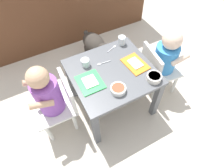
% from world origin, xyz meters
% --- Properties ---
extents(ground_plane, '(7.00, 7.00, 0.00)m').
position_xyz_m(ground_plane, '(0.00, 0.00, 0.00)').
color(ground_plane, beige).
extents(dining_table, '(0.58, 0.55, 0.43)m').
position_xyz_m(dining_table, '(0.00, 0.00, 0.36)').
color(dining_table, '#515459').
rests_on(dining_table, ground).
extents(seated_child_left, '(0.29, 0.29, 0.66)m').
position_xyz_m(seated_child_left, '(-0.45, 0.03, 0.40)').
color(seated_child_left, silver).
rests_on(seated_child_left, ground).
extents(seated_child_right, '(0.31, 0.31, 0.63)m').
position_xyz_m(seated_child_right, '(0.45, -0.04, 0.39)').
color(seated_child_right, silver).
rests_on(seated_child_right, ground).
extents(dog, '(0.22, 0.41, 0.32)m').
position_xyz_m(dog, '(0.11, 0.54, 0.21)').
color(dog, '#332D28').
rests_on(dog, ground).
extents(food_tray_left, '(0.16, 0.18, 0.02)m').
position_xyz_m(food_tray_left, '(-0.18, -0.02, 0.44)').
color(food_tray_left, green).
rests_on(food_tray_left, dining_table).
extents(food_tray_right, '(0.15, 0.20, 0.02)m').
position_xyz_m(food_tray_right, '(0.18, -0.02, 0.44)').
color(food_tray_right, orange).
rests_on(food_tray_right, dining_table).
extents(water_cup_left, '(0.06, 0.06, 0.06)m').
position_xyz_m(water_cup_left, '(-0.14, 0.14, 0.45)').
color(water_cup_left, white).
rests_on(water_cup_left, dining_table).
extents(water_cup_right, '(0.06, 0.06, 0.07)m').
position_xyz_m(water_cup_right, '(0.21, 0.22, 0.46)').
color(water_cup_right, white).
rests_on(water_cup_right, dining_table).
extents(cereal_bowl_right_side, '(0.10, 0.10, 0.04)m').
position_xyz_m(cereal_bowl_right_side, '(0.21, -0.20, 0.45)').
color(cereal_bowl_right_side, silver).
rests_on(cereal_bowl_right_side, dining_table).
extents(veggie_bowl_near, '(0.10, 0.10, 0.04)m').
position_xyz_m(veggie_bowl_near, '(-0.05, -0.17, 0.45)').
color(veggie_bowl_near, white).
rests_on(veggie_bowl_near, dining_table).
extents(spoon_by_left_tray, '(0.10, 0.02, 0.01)m').
position_xyz_m(spoon_by_left_tray, '(-0.03, 0.10, 0.43)').
color(spoon_by_left_tray, silver).
rests_on(spoon_by_left_tray, dining_table).
extents(spoon_by_right_tray, '(0.10, 0.05, 0.01)m').
position_xyz_m(spoon_by_right_tray, '(0.11, 0.21, 0.43)').
color(spoon_by_right_tray, silver).
rests_on(spoon_by_right_tray, dining_table).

